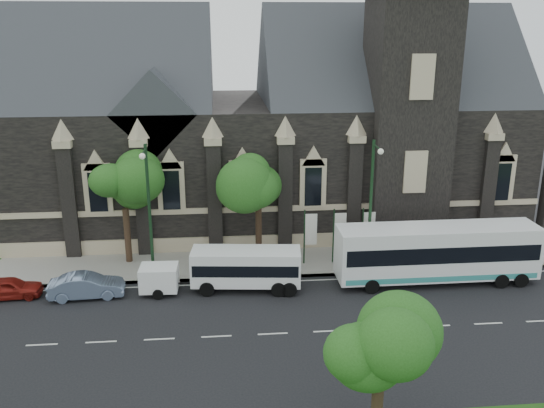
{
  "coord_description": "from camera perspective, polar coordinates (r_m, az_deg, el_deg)",
  "views": [
    {
      "loc": [
        0.43,
        -27.28,
        15.82
      ],
      "look_at": [
        3.52,
        6.0,
        5.41
      ],
      "focal_mm": 38.12,
      "sensor_mm": 36.0,
      "label": 1
    }
  ],
  "objects": [
    {
      "name": "tree_walk_left",
      "position": [
        39.79,
        -14.14,
        2.08
      ],
      "size": [
        3.91,
        3.91,
        7.64
      ],
      "color": "black",
      "rests_on": "ground"
    },
    {
      "name": "banner_flag_center",
      "position": [
        39.48,
        6.51,
        -2.72
      ],
      "size": [
        0.9,
        0.1,
        4.0
      ],
      "color": "#16311A",
      "rests_on": "ground"
    },
    {
      "name": "tree_walk_right",
      "position": [
        39.39,
        -1.08,
        2.58
      ],
      "size": [
        4.08,
        4.08,
        7.8
      ],
      "color": "black",
      "rests_on": "ground"
    },
    {
      "name": "banner_flag_right",
      "position": [
        39.93,
        9.32,
        -2.61
      ],
      "size": [
        0.9,
        0.1,
        4.0
      ],
      "color": "#16311A",
      "rests_on": "ground"
    },
    {
      "name": "box_trailer",
      "position": [
        36.23,
        -11.08,
        -7.18
      ],
      "size": [
        3.34,
        1.96,
        1.77
      ],
      "rotation": [
        0.0,
        0.0,
        -0.04
      ],
      "color": "white",
      "rests_on": "ground"
    },
    {
      "name": "banner_flag_left",
      "position": [
        39.13,
        3.63,
        -2.82
      ],
      "size": [
        0.9,
        0.1,
        4.0
      ],
      "color": "#16311A",
      "rests_on": "ground"
    },
    {
      "name": "ground",
      "position": [
        31.54,
        -5.5,
        -12.9
      ],
      "size": [
        160.0,
        160.0,
        0.0
      ],
      "primitive_type": "plane",
      "color": "black",
      "rests_on": "ground"
    },
    {
      "name": "shuttle_bus",
      "position": [
        35.95,
        -2.54,
        -6.19
      ],
      "size": [
        6.89,
        2.98,
        2.59
      ],
      "rotation": [
        0.0,
        0.0,
        -0.1
      ],
      "color": "white",
      "rests_on": "ground"
    },
    {
      "name": "car_far_red",
      "position": [
        38.56,
        -24.51,
        -7.54
      ],
      "size": [
        3.9,
        1.79,
        1.3
      ],
      "primitive_type": "imported",
      "rotation": [
        0.0,
        0.0,
        1.64
      ],
      "color": "maroon",
      "rests_on": "ground"
    },
    {
      "name": "street_lamp_near",
      "position": [
        37.25,
        9.82,
        0.33
      ],
      "size": [
        0.36,
        1.88,
        9.0
      ],
      "color": "#16311A",
      "rests_on": "ground"
    },
    {
      "name": "street_lamp_mid",
      "position": [
        36.27,
        -12.08,
        -0.27
      ],
      "size": [
        0.36,
        1.88,
        9.0
      ],
      "color": "#16311A",
      "rests_on": "ground"
    },
    {
      "name": "tour_coach",
      "position": [
        38.19,
        15.98,
        -4.59
      ],
      "size": [
        12.77,
        2.97,
        3.72
      ],
      "rotation": [
        0.0,
        0.0,
        0.0
      ],
      "color": "white",
      "rests_on": "ground"
    },
    {
      "name": "museum",
      "position": [
        46.93,
        0.5,
        7.91
      ],
      "size": [
        40.0,
        17.7,
        29.9
      ],
      "color": "black",
      "rests_on": "ground"
    },
    {
      "name": "tree_park_east",
      "position": [
        21.93,
        11.0,
        -13.77
      ],
      "size": [
        3.4,
        3.4,
        6.28
      ],
      "color": "black",
      "rests_on": "ground"
    },
    {
      "name": "sidewalk",
      "position": [
        40.01,
        -5.52,
        -5.96
      ],
      "size": [
        80.0,
        5.0,
        0.15
      ],
      "primitive_type": "cube",
      "color": "gray",
      "rests_on": "ground"
    },
    {
      "name": "sedan",
      "position": [
        36.92,
        -17.85,
        -7.71
      ],
      "size": [
        4.56,
        1.87,
        1.47
      ],
      "primitive_type": "imported",
      "rotation": [
        0.0,
        0.0,
        1.64
      ],
      "color": "#7588AA",
      "rests_on": "ground"
    }
  ]
}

